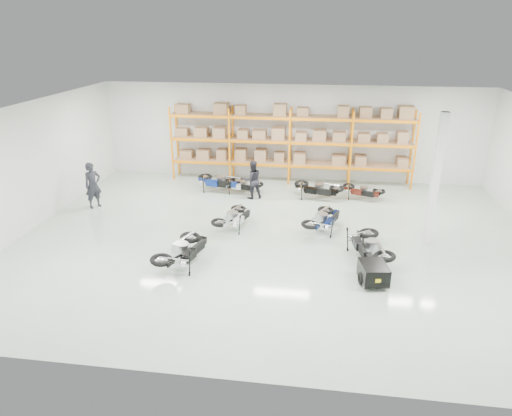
# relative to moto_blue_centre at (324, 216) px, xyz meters

# --- Properties ---
(room) EXTENTS (18.00, 18.00, 18.00)m
(room) POSITION_rel_moto_blue_centre_xyz_m (-1.66, -0.99, 1.69)
(room) COLOR #ACC0AE
(room) RESTS_ON ground
(pallet_rack) EXTENTS (11.28, 0.98, 3.62)m
(pallet_rack) POSITION_rel_moto_blue_centre_xyz_m (-1.66, 5.46, 1.69)
(pallet_rack) COLOR orange
(pallet_rack) RESTS_ON ground
(structural_column) EXTENTS (0.25, 0.25, 4.50)m
(structural_column) POSITION_rel_moto_blue_centre_xyz_m (3.54, -0.49, 1.69)
(structural_column) COLOR white
(structural_column) RESTS_ON ground
(moto_blue_centre) EXTENTS (1.52, 2.05, 1.19)m
(moto_blue_centre) POSITION_rel_moto_blue_centre_xyz_m (0.00, 0.00, 0.00)
(moto_blue_centre) COLOR #061543
(moto_blue_centre) RESTS_ON ground
(moto_silver_left) EXTENTS (1.38, 1.94, 1.14)m
(moto_silver_left) POSITION_rel_moto_blue_centre_xyz_m (-3.28, -0.23, -0.03)
(moto_silver_left) COLOR silver
(moto_silver_left) RESTS_ON ground
(moto_black_far_left) EXTENTS (1.49, 2.21, 1.31)m
(moto_black_far_left) POSITION_rel_moto_blue_centre_xyz_m (-4.34, -3.21, 0.06)
(moto_black_far_left) COLOR black
(moto_black_far_left) RESTS_ON ground
(moto_touring_right) EXTENTS (1.36, 2.13, 1.28)m
(moto_touring_right) POSITION_rel_moto_blue_centre_xyz_m (1.43, -2.02, 0.04)
(moto_touring_right) COLOR black
(moto_touring_right) RESTS_ON ground
(trailer) EXTENTS (0.88, 1.58, 0.64)m
(trailer) POSITION_rel_moto_blue_centre_xyz_m (1.43, -3.62, -0.19)
(trailer) COLOR black
(trailer) RESTS_ON ground
(moto_back_a) EXTENTS (2.09, 1.32, 1.25)m
(moto_back_a) POSITION_rel_moto_blue_centre_xyz_m (-4.71, 3.69, 0.03)
(moto_back_a) COLOR navy
(moto_back_a) RESTS_ON ground
(moto_back_b) EXTENTS (1.73, 1.07, 1.04)m
(moto_back_b) POSITION_rel_moto_blue_centre_xyz_m (-3.64, 3.56, -0.07)
(moto_back_b) COLOR silver
(moto_back_b) RESTS_ON ground
(moto_back_c) EXTENTS (2.09, 1.42, 1.23)m
(moto_back_c) POSITION_rel_moto_blue_centre_xyz_m (-0.29, 3.33, 0.02)
(moto_back_c) COLOR black
(moto_back_c) RESTS_ON ground
(moto_back_d) EXTENTS (1.78, 1.32, 1.04)m
(moto_back_d) POSITION_rel_moto_blue_centre_xyz_m (1.64, 3.51, -0.07)
(moto_back_d) COLOR #46150E
(moto_back_d) RESTS_ON ground
(person_left) EXTENTS (0.78, 0.83, 1.89)m
(person_left) POSITION_rel_moto_blue_centre_xyz_m (-9.36, 1.02, 0.38)
(person_left) COLOR #212129
(person_left) RESTS_ON ground
(person_back) EXTENTS (1.01, 0.92, 1.67)m
(person_back) POSITION_rel_moto_blue_centre_xyz_m (-3.07, 2.97, 0.27)
(person_back) COLOR black
(person_back) RESTS_ON ground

